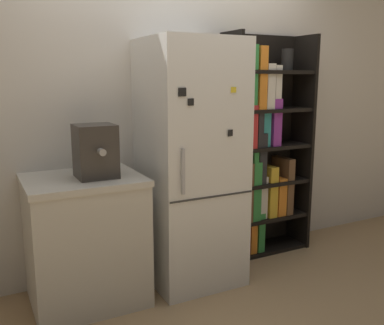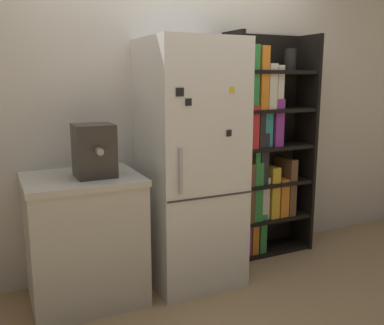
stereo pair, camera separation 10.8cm
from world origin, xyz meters
name	(u,v)px [view 2 (the right image)]	position (x,y,z in m)	size (l,w,h in m)	color
ground_plane	(197,283)	(0.00, 0.00, 0.00)	(16.00, 16.00, 0.00)	tan
wall_back	(171,106)	(0.00, 0.47, 1.30)	(8.00, 0.05, 2.60)	silver
refrigerator	(190,164)	(0.00, 0.12, 0.90)	(0.65, 0.69, 1.80)	white
bookshelf	(260,153)	(0.75, 0.31, 0.89)	(0.79, 0.32, 1.88)	black
kitchen_counter	(85,238)	(-0.80, 0.13, 0.44)	(0.76, 0.65, 0.88)	beige
espresso_machine	(94,151)	(-0.71, 0.08, 1.05)	(0.25, 0.31, 0.35)	#38332D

